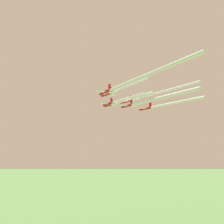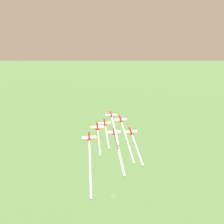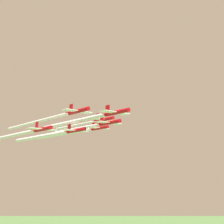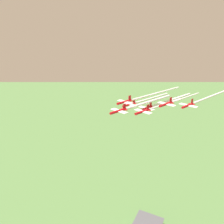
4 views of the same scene
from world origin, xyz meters
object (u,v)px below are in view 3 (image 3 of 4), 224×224
at_px(jet_0, 116,112).
at_px(jet_4, 75,130).
at_px(jet_1, 109,123).
at_px(jet_3, 104,119).
at_px(jet_2, 78,111).
at_px(jet_6, 99,128).
at_px(jet_5, 42,129).

distance_m(jet_0, jet_4, 21.22).
distance_m(jet_1, jet_3, 12.54).
bearing_deg(jet_2, jet_0, 120.47).
distance_m(jet_3, jet_4, 13.34).
distance_m(jet_0, jet_6, 36.50).
bearing_deg(jet_1, jet_4, -59.53).
relative_size(jet_3, jet_4, 1.00).
bearing_deg(jet_6, jet_2, 40.36).
height_order(jet_3, jet_4, jet_3).
xyz_separation_m(jet_0, jet_6, (-28.42, -22.90, 0.37)).
xyz_separation_m(jet_1, jet_5, (13.61, -16.34, -2.66)).
distance_m(jet_0, jet_5, 24.63).
height_order(jet_0, jet_3, jet_3).
bearing_deg(jet_1, jet_6, -120.47).
height_order(jet_4, jet_6, jet_6).
bearing_deg(jet_1, jet_0, 59.53).
bearing_deg(jet_0, jet_3, -120.47).
bearing_deg(jet_2, jet_4, -120.47).
xyz_separation_m(jet_0, jet_4, (-7.40, -19.62, -3.21)).
distance_m(jet_0, jet_1, 12.22).
distance_m(jet_2, jet_6, 32.39).
xyz_separation_m(jet_2, jet_4, (-9.47, -7.63, -4.37)).
distance_m(jet_1, jet_2, 12.55).
xyz_separation_m(jet_0, jet_1, (-9.47, -7.63, -1.16)).
height_order(jet_1, jet_5, jet_1).
distance_m(jet_1, jet_5, 21.44).
relative_size(jet_4, jet_6, 1.00).
distance_m(jet_5, jet_6, 32.84).
height_order(jet_1, jet_3, jet_3).
bearing_deg(jet_4, jet_0, 90.00).
bearing_deg(jet_2, jet_1, -180.00).
relative_size(jet_1, jet_5, 1.00).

